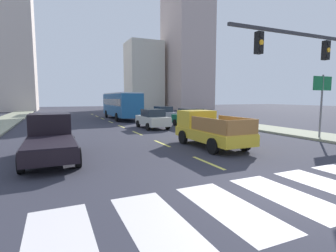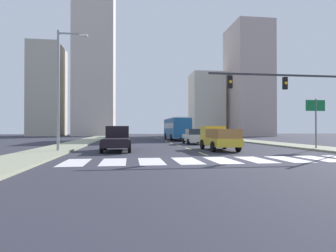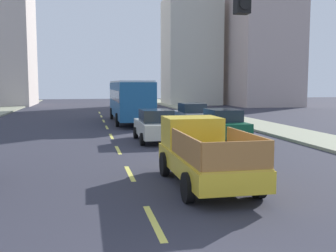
# 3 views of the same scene
# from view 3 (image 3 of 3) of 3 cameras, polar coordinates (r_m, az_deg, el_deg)

# --- Properties ---
(sidewalk_right) EXTENTS (3.31, 110.00, 0.15)m
(sidewalk_right) POSITION_cam_3_polar(r_m,az_deg,el_deg) (25.86, 17.04, -0.91)
(sidewalk_right) COLOR gray
(sidewalk_right) RESTS_ON ground
(lane_dash_0) EXTENTS (0.16, 2.40, 0.01)m
(lane_dash_0) POSITION_cam_3_polar(r_m,az_deg,el_deg) (9.15, -2.00, -13.60)
(lane_dash_0) COLOR #D4CB51
(lane_dash_0) RESTS_ON ground
(lane_dash_1) EXTENTS (0.16, 2.40, 0.01)m
(lane_dash_1) POSITION_cam_3_polar(r_m,az_deg,el_deg) (13.92, -5.50, -6.76)
(lane_dash_1) COLOR #D4CB51
(lane_dash_1) RESTS_ON ground
(lane_dash_2) EXTENTS (0.16, 2.40, 0.01)m
(lane_dash_2) POSITION_cam_3_polar(r_m,az_deg,el_deg) (18.81, -7.16, -3.43)
(lane_dash_2) COLOR #D4CB51
(lane_dash_2) RESTS_ON ground
(lane_dash_3) EXTENTS (0.16, 2.40, 0.01)m
(lane_dash_3) POSITION_cam_3_polar(r_m,az_deg,el_deg) (23.74, -8.12, -1.48)
(lane_dash_3) COLOR #D4CB51
(lane_dash_3) RESTS_ON ground
(lane_dash_4) EXTENTS (0.16, 2.40, 0.01)m
(lane_dash_4) POSITION_cam_3_polar(r_m,az_deg,el_deg) (28.70, -8.75, -0.20)
(lane_dash_4) COLOR #D4CB51
(lane_dash_4) RESTS_ON ground
(lane_dash_5) EXTENTS (0.16, 2.40, 0.01)m
(lane_dash_5) POSITION_cam_3_polar(r_m,az_deg,el_deg) (33.67, -9.20, 0.71)
(lane_dash_5) COLOR #D4CB51
(lane_dash_5) RESTS_ON ground
(lane_dash_6) EXTENTS (0.16, 2.40, 0.01)m
(lane_dash_6) POSITION_cam_3_polar(r_m,az_deg,el_deg) (38.65, -9.53, 1.38)
(lane_dash_6) COLOR #D4CB51
(lane_dash_6) RESTS_ON ground
(lane_dash_7) EXTENTS (0.16, 2.40, 0.01)m
(lane_dash_7) POSITION_cam_3_polar(r_m,az_deg,el_deg) (43.63, -9.78, 1.89)
(lane_dash_7) COLOR #D4CB51
(lane_dash_7) RESTS_ON ground
(pickup_stakebed) EXTENTS (2.18, 5.20, 1.96)m
(pickup_stakebed) POSITION_cam_3_polar(r_m,az_deg,el_deg) (12.50, 4.91, -3.86)
(pickup_stakebed) COLOR gold
(pickup_stakebed) RESTS_ON ground
(city_bus) EXTENTS (2.72, 10.80, 3.32)m
(city_bus) POSITION_cam_3_polar(r_m,az_deg,el_deg) (31.97, -5.49, 3.98)
(city_bus) COLOR #1C5488
(city_bus) RESTS_ON ground
(sedan_far) EXTENTS (2.02, 4.40, 1.72)m
(sedan_far) POSITION_cam_3_polar(r_m,az_deg,el_deg) (21.99, 7.75, 0.18)
(sedan_far) COLOR #115133
(sedan_far) RESTS_ON ground
(sedan_near_right) EXTENTS (2.02, 4.40, 1.72)m
(sedan_near_right) POSITION_cam_3_polar(r_m,az_deg,el_deg) (28.53, 3.39, 1.56)
(sedan_near_right) COLOR gray
(sedan_near_right) RESTS_ON ground
(sedan_mid) EXTENTS (2.02, 4.40, 1.72)m
(sedan_mid) POSITION_cam_3_polar(r_m,az_deg,el_deg) (21.40, -1.80, 0.07)
(sedan_mid) COLOR beige
(sedan_mid) RESTS_ON ground
(block_mid_left) EXTENTS (8.54, 11.44, 26.49)m
(block_mid_left) POSITION_cam_3_polar(r_m,az_deg,el_deg) (60.08, 13.17, 15.61)
(block_mid_left) COLOR #B7A39C
(block_mid_left) RESTS_ON ground
(block_mid_right) EXTENTS (7.79, 7.40, 15.67)m
(block_mid_right) POSITION_cam_3_polar(r_m,az_deg,el_deg) (60.63, 3.29, 10.51)
(block_mid_right) COLOR beige
(block_mid_right) RESTS_ON ground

